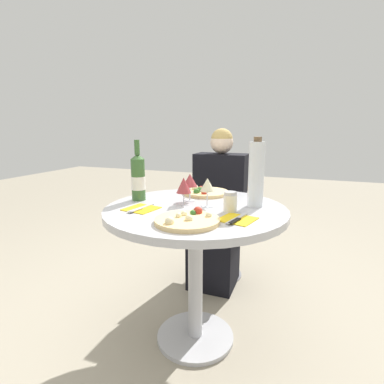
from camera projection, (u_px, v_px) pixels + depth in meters
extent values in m
plane|color=#9E937F|center=(195.00, 338.00, 1.72)|extent=(12.00, 12.00, 0.00)
cylinder|color=#B2B2B7|center=(195.00, 336.00, 1.72)|extent=(0.44, 0.44, 0.02)
cylinder|color=#B2B2B7|center=(195.00, 277.00, 1.64)|extent=(0.08, 0.08, 0.72)
cylinder|color=#B7B7BC|center=(196.00, 210.00, 1.56)|extent=(0.94, 0.94, 0.04)
cylinder|color=slate|center=(219.00, 273.00, 2.47)|extent=(0.36, 0.36, 0.01)
cylinder|color=slate|center=(220.00, 249.00, 2.42)|extent=(0.06, 0.06, 0.44)
cube|color=slate|center=(220.00, 221.00, 2.37)|extent=(0.41, 0.41, 0.03)
cube|color=slate|center=(227.00, 184.00, 2.49)|extent=(0.41, 0.02, 0.50)
cube|color=black|center=(214.00, 255.00, 2.27)|extent=(0.33, 0.33, 0.47)
cube|color=black|center=(221.00, 187.00, 2.31)|extent=(0.39, 0.21, 0.52)
sphere|color=beige|center=(222.00, 142.00, 2.24)|extent=(0.17, 0.17, 0.17)
sphere|color=tan|center=(222.00, 139.00, 2.24)|extent=(0.16, 0.16, 0.16)
cylinder|color=#E5C17F|center=(187.00, 221.00, 1.30)|extent=(0.29, 0.29, 0.02)
sphere|color=beige|center=(189.00, 218.00, 1.27)|extent=(0.03, 0.03, 0.03)
sphere|color=#B22D1E|center=(198.00, 211.00, 1.37)|extent=(0.04, 0.04, 0.04)
sphere|color=#336B28|center=(193.00, 213.00, 1.36)|extent=(0.03, 0.03, 0.03)
sphere|color=beige|center=(178.00, 216.00, 1.32)|extent=(0.03, 0.03, 0.03)
sphere|color=beige|center=(170.00, 221.00, 1.23)|extent=(0.04, 0.04, 0.04)
sphere|color=beige|center=(209.00, 215.00, 1.32)|extent=(0.03, 0.03, 0.03)
sphere|color=beige|center=(184.00, 214.00, 1.35)|extent=(0.03, 0.03, 0.03)
cylinder|color=#E5C17F|center=(206.00, 192.00, 1.86)|extent=(0.28, 0.28, 0.02)
sphere|color=#B22D1E|center=(205.00, 192.00, 1.77)|extent=(0.04, 0.04, 0.04)
sphere|color=#336B28|center=(200.00, 190.00, 1.84)|extent=(0.04, 0.04, 0.04)
sphere|color=#B22D1E|center=(201.00, 188.00, 1.90)|extent=(0.03, 0.03, 0.03)
sphere|color=#336B28|center=(203.00, 190.00, 1.84)|extent=(0.04, 0.04, 0.04)
sphere|color=#336B28|center=(196.00, 192.00, 1.80)|extent=(0.04, 0.04, 0.04)
sphere|color=beige|center=(195.00, 188.00, 1.90)|extent=(0.04, 0.04, 0.04)
cylinder|color=#38602D|center=(138.00, 180.00, 1.69)|extent=(0.08, 0.08, 0.23)
cone|color=#38602D|center=(137.00, 156.00, 1.66)|extent=(0.08, 0.08, 0.03)
cylinder|color=#38602D|center=(137.00, 147.00, 1.65)|extent=(0.03, 0.03, 0.08)
cylinder|color=silver|center=(138.00, 183.00, 1.69)|extent=(0.08, 0.08, 0.07)
cylinder|color=silver|center=(256.00, 175.00, 1.54)|extent=(0.08, 0.08, 0.34)
cylinder|color=brown|center=(258.00, 139.00, 1.50)|extent=(0.04, 0.04, 0.02)
cylinder|color=silver|center=(230.00, 203.00, 1.46)|extent=(0.07, 0.07, 0.09)
cylinder|color=#B2B2B7|center=(230.00, 193.00, 1.44)|extent=(0.06, 0.06, 0.02)
cylinder|color=silver|center=(184.00, 204.00, 1.61)|extent=(0.06, 0.06, 0.00)
cylinder|color=silver|center=(184.00, 198.00, 1.60)|extent=(0.01, 0.01, 0.06)
cone|color=#9E383D|center=(184.00, 185.00, 1.59)|extent=(0.08, 0.08, 0.08)
cylinder|color=silver|center=(190.00, 200.00, 1.69)|extent=(0.06, 0.06, 0.00)
cylinder|color=silver|center=(190.00, 193.00, 1.68)|extent=(0.01, 0.01, 0.08)
cone|color=#9E383D|center=(190.00, 180.00, 1.67)|extent=(0.08, 0.08, 0.07)
cylinder|color=silver|center=(207.00, 206.00, 1.56)|extent=(0.06, 0.06, 0.00)
cylinder|color=silver|center=(207.00, 199.00, 1.55)|extent=(0.01, 0.01, 0.08)
cone|color=beige|center=(207.00, 185.00, 1.54)|extent=(0.08, 0.08, 0.07)
cube|color=gold|center=(141.00, 209.00, 1.52)|extent=(0.18, 0.18, 0.00)
cube|color=silver|center=(141.00, 208.00, 1.52)|extent=(0.05, 0.19, 0.00)
cube|color=silver|center=(136.00, 210.00, 1.47)|extent=(0.04, 0.09, 0.00)
cube|color=gold|center=(237.00, 219.00, 1.34)|extent=(0.18, 0.18, 0.00)
cube|color=silver|center=(237.00, 218.00, 1.34)|extent=(0.06, 0.19, 0.00)
cube|color=black|center=(235.00, 221.00, 1.30)|extent=(0.04, 0.09, 0.00)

